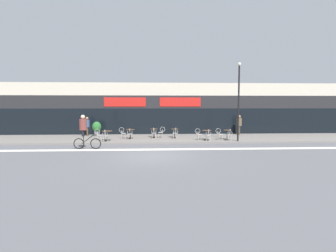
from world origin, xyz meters
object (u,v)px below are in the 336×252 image
at_px(cafe_chair_4_near, 208,134).
at_px(cyclist_0, 84,129).
at_px(bistro_table_2, 154,131).
at_px(bistro_table_3, 175,131).
at_px(cafe_chair_0_side, 99,134).
at_px(bistro_table_1, 130,132).
at_px(bistro_table_0, 107,134).
at_px(cafe_chair_3_near, 175,132).
at_px(cafe_chair_1_near, 130,133).
at_px(pedestrian_near_end, 239,123).
at_px(cafe_chair_1_side, 123,132).
at_px(cafe_chair_2_near, 154,132).
at_px(bistro_table_5, 227,133).
at_px(cafe_chair_2_side, 161,131).
at_px(planter_pot, 97,128).
at_px(pedestrian_far_end, 87,125).
at_px(cafe_chair_5_near, 229,134).
at_px(cafe_chair_4_side, 199,133).
at_px(bistro_table_4, 207,133).
at_px(cafe_chair_0_near, 105,135).
at_px(cafe_chair_5_side, 219,133).
at_px(lamp_post, 239,97).

bearing_deg(cafe_chair_4_near, cyclist_0, 109.21).
distance_m(bistro_table_2, bistro_table_3, 1.72).
bearing_deg(cafe_chair_0_side, cafe_chair_4_near, -8.31).
distance_m(bistro_table_1, cyclist_0, 5.01).
bearing_deg(cyclist_0, bistro_table_0, 76.31).
bearing_deg(bistro_table_3, cafe_chair_3_near, -89.24).
relative_size(cafe_chair_1_near, cafe_chair_4_near, 1.00).
height_order(cafe_chair_3_near, cyclist_0, cyclist_0).
bearing_deg(pedestrian_near_end, cafe_chair_1_side, 19.13).
relative_size(cafe_chair_1_side, cafe_chair_2_near, 1.00).
relative_size(bistro_table_0, bistro_table_5, 1.02).
bearing_deg(cafe_chair_2_near, cafe_chair_2_side, -41.74).
xyz_separation_m(bistro_table_1, cafe_chair_2_side, (2.53, 0.54, -0.01)).
xyz_separation_m(cafe_chair_2_near, planter_pot, (-5.03, 2.05, 0.19)).
bearing_deg(pedestrian_far_end, cafe_chair_5_near, -30.94).
distance_m(cafe_chair_2_side, cafe_chair_4_side, 3.34).
bearing_deg(bistro_table_4, bistro_table_1, 168.81).
bearing_deg(cafe_chair_0_near, cafe_chair_1_side, -24.79).
height_order(cafe_chair_4_side, planter_pot, planter_pot).
xyz_separation_m(bistro_table_4, cyclist_0, (-8.58, -3.06, 0.63)).
height_order(bistro_table_5, pedestrian_far_end, pedestrian_far_end).
height_order(cyclist_0, pedestrian_far_end, cyclist_0).
bearing_deg(bistro_table_5, planter_pot, 164.08).
bearing_deg(cafe_chair_0_near, cafe_chair_1_near, -49.32).
height_order(bistro_table_5, planter_pot, planter_pot).
distance_m(cafe_chair_4_near, cafe_chair_4_side, 0.87).
bearing_deg(cafe_chair_2_near, bistro_table_4, -101.43).
distance_m(bistro_table_1, bistro_table_4, 6.13).
height_order(bistro_table_0, cafe_chair_4_side, cafe_chair_4_side).
relative_size(cafe_chair_1_near, cyclist_0, 0.41).
distance_m(cafe_chair_2_near, cafe_chair_3_near, 1.73).
xyz_separation_m(cafe_chair_4_side, planter_pot, (-8.51, 3.16, 0.19)).
bearing_deg(bistro_table_2, cyclist_0, -133.10).
bearing_deg(planter_pot, bistro_table_0, -65.38).
height_order(bistro_table_2, cafe_chair_0_near, cafe_chair_0_near).
bearing_deg(bistro_table_0, pedestrian_near_end, 17.37).
bearing_deg(cafe_chair_4_near, cafe_chair_5_side, -52.17).
distance_m(cafe_chair_4_near, pedestrian_far_end, 10.75).
distance_m(bistro_table_0, cafe_chair_3_near, 5.38).
height_order(cafe_chair_4_side, pedestrian_far_end, pedestrian_far_end).
distance_m(cafe_chair_2_near, cafe_chair_5_side, 5.22).
distance_m(cafe_chair_0_near, lamp_post, 10.29).
height_order(cafe_chair_1_near, cafe_chair_3_near, same).
distance_m(bistro_table_1, pedestrian_near_end, 10.02).
distance_m(cafe_chair_1_side, cafe_chair_2_near, 2.53).
xyz_separation_m(planter_pot, lamp_post, (11.35, -3.92, 2.63)).
distance_m(bistro_table_3, cafe_chair_0_side, 6.12).
distance_m(bistro_table_2, cafe_chair_2_near, 0.63).
xyz_separation_m(cafe_chair_1_side, cafe_chair_2_near, (2.53, -0.09, 0.00)).
height_order(bistro_table_3, cafe_chair_5_side, cafe_chair_5_side).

